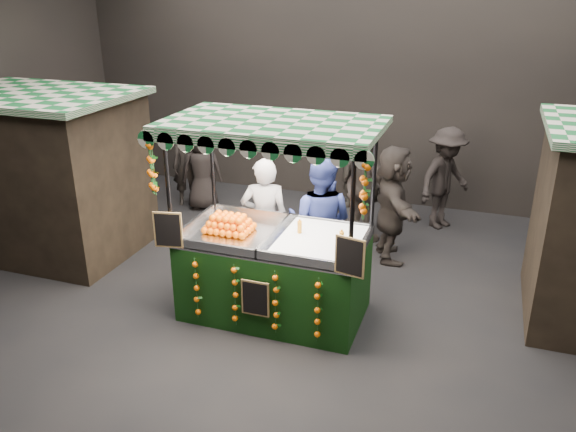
% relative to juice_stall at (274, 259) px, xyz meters
% --- Properties ---
extents(ground, '(12.00, 12.00, 0.00)m').
position_rel_juice_stall_xyz_m(ground, '(0.18, -0.20, -0.82)').
color(ground, black).
rests_on(ground, ground).
extents(market_hall, '(12.10, 10.10, 5.05)m').
position_rel_juice_stall_xyz_m(market_hall, '(0.18, -0.20, 2.57)').
color(market_hall, black).
rests_on(market_hall, ground).
extents(neighbour_stall_left, '(3.00, 2.20, 2.60)m').
position_rel_juice_stall_xyz_m(neighbour_stall_left, '(-4.22, 0.80, 0.49)').
color(neighbour_stall_left, black).
rests_on(neighbour_stall_left, ground).
extents(juice_stall, '(2.72, 1.60, 2.63)m').
position_rel_juice_stall_xyz_m(juice_stall, '(0.00, 0.00, 0.00)').
color(juice_stall, black).
rests_on(juice_stall, ground).
extents(vendor_grey, '(0.79, 0.63, 1.90)m').
position_rel_juice_stall_xyz_m(vendor_grey, '(-0.46, 0.85, 0.13)').
color(vendor_grey, gray).
rests_on(vendor_grey, ground).
extents(vendor_blue, '(0.97, 0.76, 1.99)m').
position_rel_juice_stall_xyz_m(vendor_blue, '(0.34, 0.97, 0.18)').
color(vendor_blue, navy).
rests_on(vendor_blue, ground).
extents(shopper_0, '(0.67, 0.58, 1.56)m').
position_rel_juice_stall_xyz_m(shopper_0, '(-3.08, 3.36, -0.04)').
color(shopper_0, black).
rests_on(shopper_0, ground).
extents(shopper_1, '(0.93, 0.83, 1.59)m').
position_rel_juice_stall_xyz_m(shopper_1, '(0.53, 3.07, -0.02)').
color(shopper_1, '#2C2524').
rests_on(shopper_1, ground).
extents(shopper_2, '(1.15, 1.06, 1.89)m').
position_rel_juice_stall_xyz_m(shopper_2, '(0.63, 2.76, 0.13)').
color(shopper_2, '#2E2825').
rests_on(shopper_2, ground).
extents(shopper_3, '(1.24, 1.37, 1.84)m').
position_rel_juice_stall_xyz_m(shopper_3, '(1.83, 3.82, 0.10)').
color(shopper_3, black).
rests_on(shopper_3, ground).
extents(shopper_4, '(0.90, 0.77, 1.56)m').
position_rel_juice_stall_xyz_m(shopper_4, '(-2.70, 3.25, -0.04)').
color(shopper_4, black).
rests_on(shopper_4, ground).
extents(shopper_5, '(1.08, 1.83, 1.88)m').
position_rel_juice_stall_xyz_m(shopper_5, '(1.16, 2.21, 0.12)').
color(shopper_5, '#2E2825').
rests_on(shopper_5, ground).
extents(shopper_6, '(0.47, 0.69, 1.87)m').
position_rel_juice_stall_xyz_m(shopper_6, '(-0.03, 4.40, 0.12)').
color(shopper_6, '#2D2924').
rests_on(shopper_6, ground).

